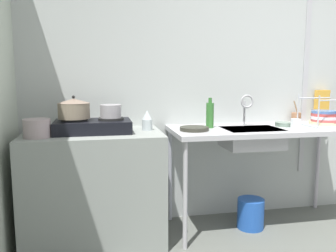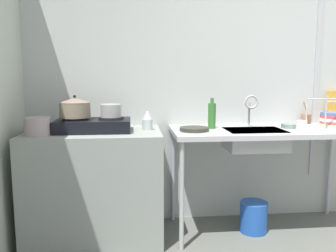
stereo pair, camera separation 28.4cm
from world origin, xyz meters
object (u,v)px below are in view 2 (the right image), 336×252
(bottle_by_sink, at_px, (212,115))
(bucket_on_floor, at_px, (254,217))
(percolator, at_px, (147,120))
(utensil_jar, at_px, (306,119))
(pot_on_right_burner, at_px, (111,111))
(faucet, at_px, (251,105))
(frying_pan, at_px, (194,129))
(cereal_box, at_px, (334,107))
(sink_basin, at_px, (254,140))
(dish_rack, at_px, (334,121))
(stove, at_px, (94,125))
(small_bowl_on_drainboard, at_px, (290,126))
(cup_by_rack, at_px, (301,125))
(pot_on_left_burner, at_px, (75,108))
(pot_beside_stove, at_px, (38,126))

(bottle_by_sink, relative_size, bucket_on_floor, 0.98)
(percolator, bearing_deg, utensil_jar, 8.48)
(pot_on_right_burner, xyz_separation_m, bucket_on_floor, (1.20, -0.03, -0.93))
(faucet, xyz_separation_m, frying_pan, (-0.53, -0.18, -0.18))
(faucet, height_order, cereal_box, cereal_box)
(utensil_jar, bearing_deg, sink_basin, -152.73)
(bottle_by_sink, bearing_deg, dish_rack, -4.16)
(frying_pan, bearing_deg, stove, 176.21)
(dish_rack, relative_size, bottle_by_sink, 1.37)
(bottle_by_sink, height_order, cereal_box, cereal_box)
(stove, bearing_deg, dish_rack, -0.32)
(stove, bearing_deg, small_bowl_on_drainboard, 0.95)
(cup_by_rack, bearing_deg, bottle_by_sink, 166.19)
(small_bowl_on_drainboard, relative_size, bottle_by_sink, 0.57)
(faucet, relative_size, bucket_on_floor, 1.06)
(pot_on_left_burner, xyz_separation_m, sink_basin, (1.45, -0.05, -0.27))
(pot_on_right_burner, distance_m, bottle_by_sink, 0.84)
(pot_on_left_burner, bearing_deg, cereal_box, 6.71)
(pot_beside_stove, xyz_separation_m, sink_basin, (1.71, 0.09, -0.15))
(percolator, bearing_deg, bucket_on_floor, -4.53)
(pot_beside_stove, xyz_separation_m, bucket_on_floor, (1.73, 0.11, -0.83))
(stove, height_order, dish_rack, dish_rack)
(stove, relative_size, cup_by_rack, 6.74)
(pot_on_left_burner, bearing_deg, small_bowl_on_drainboard, 0.87)
(stove, distance_m, bottle_by_sink, 0.98)
(pot_on_right_burner, height_order, bottle_by_sink, bottle_by_sink)
(pot_on_right_burner, distance_m, sink_basin, 1.20)
(bottle_by_sink, bearing_deg, pot_on_right_burner, -175.58)
(pot_beside_stove, bearing_deg, pot_on_right_burner, 14.87)
(pot_on_right_burner, xyz_separation_m, percolator, (0.29, 0.04, -0.09))
(pot_on_right_burner, bearing_deg, stove, 180.00)
(sink_basin, bearing_deg, stove, 177.90)
(bottle_by_sink, relative_size, utensil_jar, 1.25)
(frying_pan, bearing_deg, cup_by_rack, -3.63)
(frying_pan, bearing_deg, utensil_jar, 15.83)
(dish_rack, distance_m, cup_by_rack, 0.35)
(cup_by_rack, bearing_deg, utensil_jar, 58.30)
(sink_basin, xyz_separation_m, faucet, (0.02, 0.17, 0.27))
(sink_basin, relative_size, frying_pan, 2.01)
(small_bowl_on_drainboard, bearing_deg, utensil_jar, 41.33)
(faucet, bearing_deg, pot_beside_stove, -171.26)
(pot_beside_stove, xyz_separation_m, dish_rack, (2.41, 0.13, -0.01))
(percolator, height_order, faucet, faucet)
(percolator, xyz_separation_m, small_bowl_on_drainboard, (1.21, -0.01, -0.06))
(stove, distance_m, pot_on_right_burner, 0.18)
(dish_rack, bearing_deg, sink_basin, -177.02)
(pot_beside_stove, relative_size, frying_pan, 0.81)
(bucket_on_floor, bearing_deg, dish_rack, 1.76)
(percolator, bearing_deg, pot_on_right_burner, -172.35)
(pot_on_left_burner, distance_m, cup_by_rack, 1.83)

